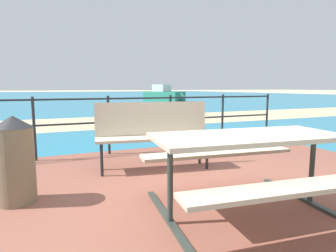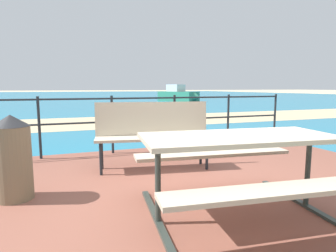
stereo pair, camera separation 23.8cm
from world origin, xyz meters
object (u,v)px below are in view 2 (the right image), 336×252
trash_bin (13,157)px  boat_near (179,95)px  picnic_table (239,154)px  park_bench (153,129)px

trash_bin → boat_near: boat_near is taller
trash_bin → boat_near: 22.80m
picnic_table → boat_near: size_ratio=0.45×
picnic_table → trash_bin: (-1.97, 1.13, -0.12)m
park_bench → boat_near: 21.49m
trash_bin → park_bench: bearing=20.6°
trash_bin → boat_near: (10.20, 20.39, 0.05)m
picnic_table → park_bench: (-0.25, 1.77, -0.00)m
boat_near → trash_bin: bearing=-54.5°
park_bench → boat_near: boat_near is taller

